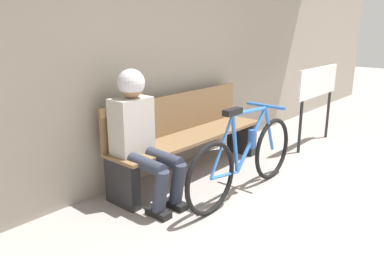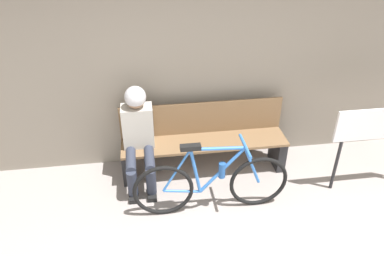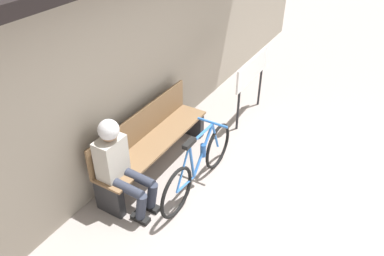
% 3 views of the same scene
% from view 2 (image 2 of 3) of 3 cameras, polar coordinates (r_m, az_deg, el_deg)
% --- Properties ---
extents(storefront_wall, '(12.00, 0.56, 3.20)m').
position_cam_2_polar(storefront_wall, '(4.13, -0.72, 15.26)').
color(storefront_wall, '#9E9384').
rests_on(storefront_wall, ground_plane).
extents(park_bench_near, '(1.92, 0.42, 0.83)m').
position_cam_2_polar(park_bench_near, '(4.40, 1.78, -1.88)').
color(park_bench_near, brown).
rests_on(park_bench_near, ground_plane).
extents(bicycle, '(1.61, 0.40, 0.84)m').
position_cam_2_polar(bicycle, '(3.85, 3.05, -8.40)').
color(bicycle, black).
rests_on(bicycle, ground_plane).
extents(person_seated, '(0.34, 0.63, 1.16)m').
position_cam_2_polar(person_seated, '(4.11, -8.21, -0.54)').
color(person_seated, '#2D3342').
rests_on(person_seated, ground_plane).
extents(signboard, '(1.06, 0.04, 1.00)m').
position_cam_2_polar(signboard, '(4.42, 26.98, -0.09)').
color(signboard, '#232326').
rests_on(signboard, ground_plane).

